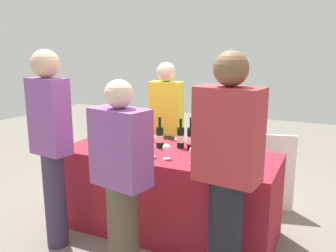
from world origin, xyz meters
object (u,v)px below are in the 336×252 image
object	(u,v)px
wine_bottle_0	(113,128)
wine_bottle_3	(181,137)
wine_bottle_6	(217,142)
guest_0	(51,140)
wine_bottle_2	(160,137)
wine_bottle_5	(200,140)
server_pouring	(166,126)
wine_glass_3	(167,148)
wine_glass_4	(194,151)
wine_bottle_7	(237,144)
wine_glass_0	(110,138)
wine_bottle_1	(142,133)
wine_glass_2	(152,147)
guest_2	(227,170)
wine_bottle_4	(191,138)
wine_glass_5	(213,152)
wine_glass_1	(127,140)
menu_board	(265,172)
guest_1	(121,177)

from	to	relation	value
wine_bottle_0	wine_bottle_3	size ratio (longest dim) A/B	1.08
wine_bottle_6	guest_0	world-z (taller)	guest_0
wine_bottle_2	wine_bottle_5	bearing A→B (deg)	7.97
wine_bottle_5	server_pouring	distance (m)	0.79
wine_glass_3	wine_glass_4	xyz separation A→B (m)	(0.26, -0.01, 0.01)
wine_bottle_7	wine_glass_0	xyz separation A→B (m)	(-1.17, -0.27, -0.00)
wine_bottle_1	wine_bottle_5	size ratio (longest dim) A/B	1.03
wine_glass_2	wine_bottle_3	bearing A→B (deg)	73.93
guest_2	wine_bottle_2	bearing A→B (deg)	147.30
wine_bottle_2	wine_glass_2	distance (m)	0.32
wine_bottle_4	wine_bottle_7	bearing A→B (deg)	-3.64
wine_glass_5	guest_0	world-z (taller)	guest_0
wine_bottle_7	server_pouring	size ratio (longest dim) A/B	0.19
wine_bottle_6	server_pouring	world-z (taller)	server_pouring
wine_bottle_0	wine_bottle_3	xyz separation A→B (m)	(0.80, -0.03, -0.00)
guest_0	wine_bottle_1	bearing A→B (deg)	68.99
wine_bottle_3	wine_glass_0	xyz separation A→B (m)	(-0.60, -0.32, 0.00)
wine_glass_3	wine_bottle_2	bearing A→B (deg)	125.81
wine_bottle_3	guest_0	bearing A→B (deg)	-134.40
wine_bottle_1	wine_glass_4	distance (m)	0.76
wine_bottle_0	wine_bottle_5	xyz separation A→B (m)	(1.01, -0.06, 0.00)
wine_glass_2	wine_glass_1	bearing A→B (deg)	161.74
wine_bottle_3	wine_bottle_0	bearing A→B (deg)	177.83
wine_glass_1	wine_glass_3	distance (m)	0.47
wine_bottle_1	menu_board	xyz separation A→B (m)	(1.10, 0.75, -0.49)
wine_bottle_3	wine_glass_5	distance (m)	0.57
wine_bottle_1	wine_bottle_4	bearing A→B (deg)	3.29
wine_bottle_0	wine_glass_0	xyz separation A→B (m)	(0.20, -0.35, -0.00)
wine_glass_4	wine_bottle_2	bearing A→B (deg)	146.82
wine_bottle_2	wine_glass_0	xyz separation A→B (m)	(-0.42, -0.24, 0.00)
wine_bottle_7	guest_1	bearing A→B (deg)	-123.35
wine_bottle_6	wine_glass_2	xyz separation A→B (m)	(-0.49, -0.36, -0.01)
wine_bottle_3	server_pouring	size ratio (longest dim) A/B	0.18
wine_bottle_6	guest_0	xyz separation A→B (m)	(-1.22, -0.82, 0.07)
wine_glass_5	guest_2	distance (m)	0.54
wine_bottle_5	guest_1	size ratio (longest dim) A/B	0.20
wine_glass_0	menu_board	bearing A→B (deg)	37.98
wine_glass_5	server_pouring	world-z (taller)	server_pouring
wine_bottle_3	server_pouring	xyz separation A→B (m)	(-0.39, 0.49, -0.02)
wine_glass_2	guest_1	distance (m)	0.61
wine_glass_1	menu_board	size ratio (longest dim) A/B	0.16
wine_bottle_2	wine_glass_0	world-z (taller)	wine_bottle_2
wine_bottle_6	server_pouring	xyz separation A→B (m)	(-0.77, 0.52, -0.03)
guest_1	wine_bottle_3	bearing A→B (deg)	98.38
wine_bottle_4	wine_bottle_5	size ratio (longest dim) A/B	1.03
wine_bottle_2	server_pouring	xyz separation A→B (m)	(-0.20, 0.57, -0.02)
wine_glass_2	wine_glass_5	bearing A→B (deg)	4.19
wine_bottle_1	wine_bottle_3	distance (m)	0.40
server_pouring	guest_1	world-z (taller)	server_pouring
wine_glass_0	wine_glass_5	bearing A→B (deg)	-1.46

